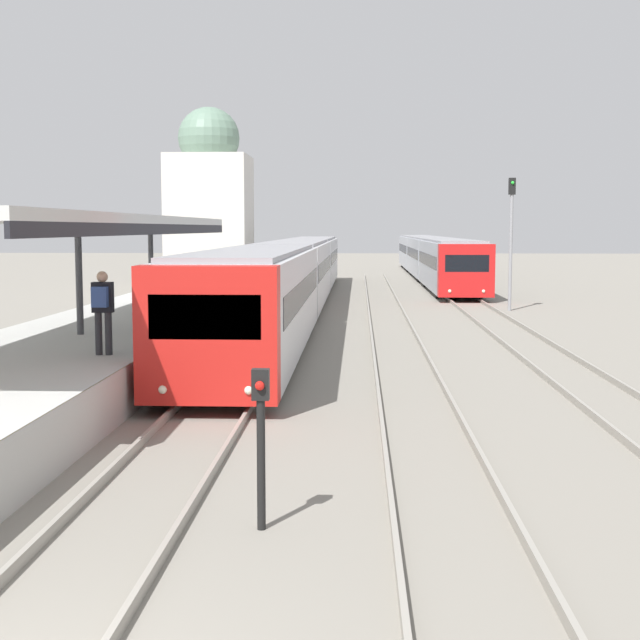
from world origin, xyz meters
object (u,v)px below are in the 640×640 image
object	(u,v)px
train_near	(295,271)
train_far	(431,255)
signal_post_near	(261,431)
person_on_platform	(102,306)
signal_mast_far	(511,229)

from	to	relation	value
train_near	train_far	size ratio (longest dim) A/B	1.10
signal_post_near	train_far	bearing A→B (deg)	83.29
person_on_platform	signal_post_near	size ratio (longest dim) A/B	0.88
signal_post_near	signal_mast_far	distance (m)	29.16
person_on_platform	train_far	xyz separation A→B (m)	(10.11, 45.27, -0.37)
person_on_platform	signal_mast_far	size ratio (longest dim) A/B	0.30
train_far	train_near	bearing A→B (deg)	-108.13
person_on_platform	signal_mast_far	world-z (taller)	signal_mast_far
signal_post_near	signal_mast_far	xyz separation A→B (m)	(7.56, 28.07, 2.31)
person_on_platform	signal_mast_far	bearing A→B (deg)	61.13
train_near	train_far	xyz separation A→B (m)	(7.83, 23.93, -0.03)
signal_post_near	train_near	bearing A→B (deg)	93.32
person_on_platform	train_near	bearing A→B (deg)	83.92
person_on_platform	train_far	distance (m)	46.38
train_near	train_far	distance (m)	25.18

